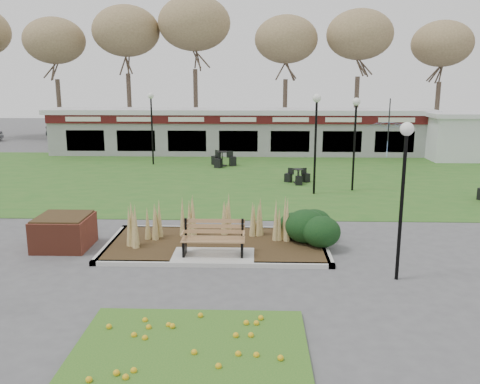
{
  "coord_description": "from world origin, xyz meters",
  "views": [
    {
      "loc": [
        1.16,
        -12.86,
        4.78
      ],
      "look_at": [
        0.66,
        2.0,
        1.46
      ],
      "focal_mm": 38.0,
      "sensor_mm": 36.0,
      "label": 1
    }
  ],
  "objects_px": {
    "service_hut": "(463,136)",
    "lamp_post_mid_right": "(355,124)",
    "bistro_set_c": "(222,161)",
    "food_pavilion": "(239,131)",
    "lamp_post_near_right": "(404,167)",
    "park_bench": "(214,237)",
    "lamp_post_far_right": "(316,122)",
    "bistro_set_b": "(298,178)",
    "brick_planter": "(64,232)",
    "lamp_post_far_left": "(151,113)",
    "car_black": "(75,131)",
    "patio_umbrella": "(388,139)"
  },
  "relations": [
    {
      "from": "lamp_post_near_right",
      "to": "bistro_set_b",
      "type": "bearing_deg",
      "value": 97.43
    },
    {
      "from": "lamp_post_mid_right",
      "to": "lamp_post_far_left",
      "type": "bearing_deg",
      "value": 147.04
    },
    {
      "from": "park_bench",
      "to": "patio_umbrella",
      "type": "relative_size",
      "value": 0.63
    },
    {
      "from": "service_hut",
      "to": "lamp_post_mid_right",
      "type": "distance_m",
      "value": 12.26
    },
    {
      "from": "lamp_post_mid_right",
      "to": "bistro_set_c",
      "type": "bearing_deg",
      "value": 134.95
    },
    {
      "from": "lamp_post_far_left",
      "to": "patio_umbrella",
      "type": "height_order",
      "value": "lamp_post_far_left"
    },
    {
      "from": "lamp_post_near_right",
      "to": "bistro_set_c",
      "type": "bearing_deg",
      "value": 108.32
    },
    {
      "from": "food_pavilion",
      "to": "service_hut",
      "type": "distance_m",
      "value": 13.64
    },
    {
      "from": "park_bench",
      "to": "bistro_set_b",
      "type": "xyz_separation_m",
      "value": [
        3.07,
        10.26,
        -0.35
      ]
    },
    {
      "from": "patio_umbrella",
      "to": "lamp_post_far_left",
      "type": "bearing_deg",
      "value": 172.67
    },
    {
      "from": "brick_planter",
      "to": "lamp_post_far_right",
      "type": "distance_m",
      "value": 11.09
    },
    {
      "from": "lamp_post_far_left",
      "to": "bistro_set_b",
      "type": "xyz_separation_m",
      "value": [
        7.81,
        -5.0,
        -2.7
      ]
    },
    {
      "from": "lamp_post_far_right",
      "to": "food_pavilion",
      "type": "bearing_deg",
      "value": 107.03
    },
    {
      "from": "brick_planter",
      "to": "bistro_set_c",
      "type": "relative_size",
      "value": 1.0
    },
    {
      "from": "lamp_post_far_right",
      "to": "bistro_set_c",
      "type": "distance_m",
      "value": 8.57
    },
    {
      "from": "service_hut",
      "to": "car_black",
      "type": "bearing_deg",
      "value": 161.41
    },
    {
      "from": "bistro_set_c",
      "to": "food_pavilion",
      "type": "bearing_deg",
      "value": 80.96
    },
    {
      "from": "car_black",
      "to": "service_hut",
      "type": "bearing_deg",
      "value": -87.85
    },
    {
      "from": "brick_planter",
      "to": "lamp_post_mid_right",
      "type": "xyz_separation_m",
      "value": [
        9.74,
        7.97,
        2.44
      ]
    },
    {
      "from": "park_bench",
      "to": "food_pavilion",
      "type": "distance_m",
      "value": 19.73
    },
    {
      "from": "lamp_post_mid_right",
      "to": "car_black",
      "type": "bearing_deg",
      "value": 135.89
    },
    {
      "from": "park_bench",
      "to": "brick_planter",
      "type": "relative_size",
      "value": 1.13
    },
    {
      "from": "lamp_post_mid_right",
      "to": "lamp_post_far_left",
      "type": "distance_m",
      "value": 12.01
    },
    {
      "from": "patio_umbrella",
      "to": "car_black",
      "type": "height_order",
      "value": "patio_umbrella"
    },
    {
      "from": "lamp_post_near_right",
      "to": "bistro_set_c",
      "type": "relative_size",
      "value": 2.56
    },
    {
      "from": "lamp_post_far_right",
      "to": "lamp_post_mid_right",
      "type": "bearing_deg",
      "value": 22.42
    },
    {
      "from": "food_pavilion",
      "to": "lamp_post_near_right",
      "type": "relative_size",
      "value": 6.44
    },
    {
      "from": "lamp_post_far_right",
      "to": "bistro_set_c",
      "type": "bearing_deg",
      "value": 122.51
    },
    {
      "from": "service_hut",
      "to": "car_black",
      "type": "xyz_separation_m",
      "value": [
        -26.76,
        9.0,
        -0.69
      ]
    },
    {
      "from": "brick_planter",
      "to": "service_hut",
      "type": "xyz_separation_m",
      "value": [
        17.9,
        17.0,
        0.97
      ]
    },
    {
      "from": "park_bench",
      "to": "bistro_set_b",
      "type": "distance_m",
      "value": 10.72
    },
    {
      "from": "lamp_post_mid_right",
      "to": "service_hut",
      "type": "bearing_deg",
      "value": 47.88
    },
    {
      "from": "lamp_post_near_right",
      "to": "park_bench",
      "type": "bearing_deg",
      "value": 163.58
    },
    {
      "from": "lamp_post_far_left",
      "to": "car_black",
      "type": "relative_size",
      "value": 0.87
    },
    {
      "from": "lamp_post_mid_right",
      "to": "bistro_set_c",
      "type": "relative_size",
      "value": 2.68
    },
    {
      "from": "food_pavilion",
      "to": "lamp_post_mid_right",
      "type": "relative_size",
      "value": 6.14
    },
    {
      "from": "park_bench",
      "to": "lamp_post_far_left",
      "type": "height_order",
      "value": "lamp_post_far_left"
    },
    {
      "from": "lamp_post_far_right",
      "to": "car_black",
      "type": "bearing_deg",
      "value": 131.94
    },
    {
      "from": "lamp_post_mid_right",
      "to": "lamp_post_far_right",
      "type": "relative_size",
      "value": 0.96
    },
    {
      "from": "lamp_post_far_right",
      "to": "bistro_set_b",
      "type": "bearing_deg",
      "value": 102.83
    },
    {
      "from": "park_bench",
      "to": "car_black",
      "type": "bearing_deg",
      "value": 116.36
    },
    {
      "from": "park_bench",
      "to": "lamp_post_mid_right",
      "type": "relative_size",
      "value": 0.42
    },
    {
      "from": "park_bench",
      "to": "lamp_post_far_right",
      "type": "relative_size",
      "value": 0.41
    },
    {
      "from": "bistro_set_b",
      "to": "patio_umbrella",
      "type": "height_order",
      "value": "patio_umbrella"
    },
    {
      "from": "brick_planter",
      "to": "lamp_post_mid_right",
      "type": "distance_m",
      "value": 12.82
    },
    {
      "from": "service_hut",
      "to": "patio_umbrella",
      "type": "distance_m",
      "value": 6.88
    },
    {
      "from": "bistro_set_b",
      "to": "patio_umbrella",
      "type": "xyz_separation_m",
      "value": [
        4.93,
        3.36,
        1.47
      ]
    },
    {
      "from": "bistro_set_b",
      "to": "bistro_set_c",
      "type": "xyz_separation_m",
      "value": [
        -3.85,
        4.58,
        0.05
      ]
    },
    {
      "from": "brick_planter",
      "to": "lamp_post_far_right",
      "type": "height_order",
      "value": "lamp_post_far_right"
    },
    {
      "from": "bistro_set_b",
      "to": "car_black",
      "type": "distance_m",
      "value": 23.21
    }
  ]
}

